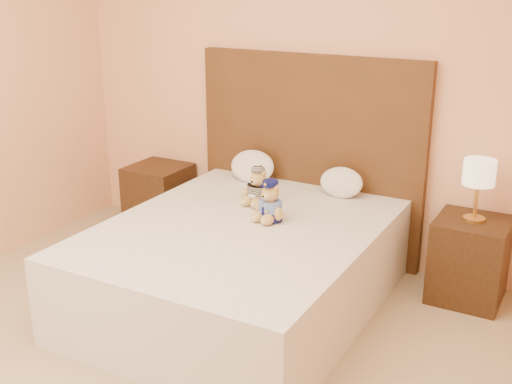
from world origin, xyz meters
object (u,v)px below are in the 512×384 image
teddy_police (270,201)px  bed (241,266)px  lamp (479,175)px  pillow_right (341,181)px  nightstand_left (159,198)px  teddy_prisoner (258,186)px  pillow_left (252,165)px  nightstand_right (469,260)px

teddy_police → bed: bearing=-110.3°
lamp → pillow_right: 0.94m
lamp → teddy_police: (-1.13, -0.63, -0.17)m
nightstand_left → teddy_prisoner: bearing=-19.1°
nightstand_left → teddy_police: size_ratio=2.10×
pillow_right → nightstand_left: bearing=-178.9°
pillow_left → bed: bearing=-65.3°
lamp → pillow_right: (-0.92, 0.03, -0.19)m
teddy_police → pillow_right: bearing=85.3°
bed → pillow_left: bearing=114.7°
pillow_right → lamp: bearing=-1.9°
teddy_police → teddy_prisoner: 0.31m
pillow_left → pillow_right: size_ratio=1.14×
lamp → pillow_left: bearing=178.9°
bed → nightstand_right: size_ratio=3.64×
bed → teddy_prisoner: 0.58m
nightstand_right → teddy_prisoner: bearing=-163.5°
nightstand_right → pillow_left: pillow_left is taller
nightstand_left → nightstand_right: (2.50, 0.00, 0.00)m
nightstand_right → teddy_police: (-1.13, -0.63, 0.41)m
lamp → pillow_left: (-1.63, 0.03, -0.17)m
bed → nightstand_left: bearing=147.4°
bed → teddy_police: size_ratio=7.63×
nightstand_right → teddy_prisoner: 1.46m
nightstand_left → teddy_police: teddy_police is taller
nightstand_left → pillow_right: (1.58, 0.03, 0.39)m
nightstand_right → nightstand_left: bearing=180.0°
nightstand_left → pillow_left: 0.96m
lamp → teddy_prisoner: lamp is taller
lamp → nightstand_left: bearing=180.0°
pillow_left → pillow_right: (0.71, 0.00, -0.02)m
nightstand_left → nightstand_right: size_ratio=1.00×
teddy_prisoner → bed: bearing=-69.3°
nightstand_left → pillow_right: pillow_right is taller
teddy_prisoner → pillow_left: bearing=130.5°
nightstand_right → pillow_right: 1.00m
nightstand_right → lamp: lamp is taller
nightstand_left → pillow_left: size_ratio=1.53×
nightstand_right → teddy_police: size_ratio=2.10×
nightstand_right → pillow_right: size_ratio=1.76×
lamp → nightstand_right: bearing=0.0°
bed → teddy_prisoner: bearing=103.7°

